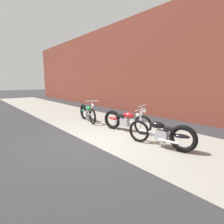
{
  "coord_description": "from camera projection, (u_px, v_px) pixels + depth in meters",
  "views": [
    {
      "loc": [
        4.36,
        -2.72,
        1.82
      ],
      "look_at": [
        -0.49,
        1.28,
        0.75
      ],
      "focal_mm": 28.49,
      "sensor_mm": 36.0,
      "label": 1
    }
  ],
  "objects": [
    {
      "name": "motorcycle_green",
      "position": [
        87.0,
        112.0,
        8.38
      ],
      "size": [
        1.98,
        0.73,
        1.03
      ],
      "rotation": [
        0.0,
        0.0,
        -0.22
      ],
      "color": "black",
      "rests_on": "ground"
    },
    {
      "name": "ground_plane",
      "position": [
        90.0,
        143.0,
        5.32
      ],
      "size": [
        80.0,
        80.0,
        0.0
      ],
      "primitive_type": "plane",
      "color": "#2D2D30"
    },
    {
      "name": "motorcycle_red",
      "position": [
        123.0,
        120.0,
        6.63
      ],
      "size": [
        1.96,
        0.77,
        1.03
      ],
      "rotation": [
        0.0,
        0.0,
        0.26
      ],
      "color": "black",
      "rests_on": "ground"
    },
    {
      "name": "motorcycle_black",
      "position": [
        165.0,
        134.0,
        4.9
      ],
      "size": [
        1.98,
        0.71,
        1.03
      ],
      "rotation": [
        0.0,
        0.0,
        3.37
      ],
      "color": "black",
      "rests_on": "ground"
    },
    {
      "name": "brick_building_wall",
      "position": [
        185.0,
        62.0,
        8.12
      ],
      "size": [
        36.0,
        0.5,
        5.46
      ],
      "primitive_type": "cube",
      "color": "brown",
      "rests_on": "ground"
    },
    {
      "name": "sidewalk_slab",
      "position": [
        131.0,
        133.0,
        6.42
      ],
      "size": [
        36.0,
        3.5,
        0.01
      ],
      "primitive_type": "cube",
      "color": "gray",
      "rests_on": "ground"
    }
  ]
}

